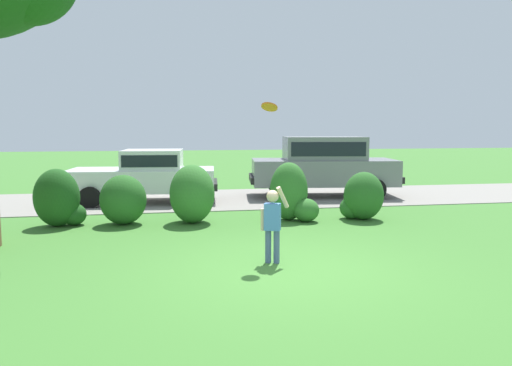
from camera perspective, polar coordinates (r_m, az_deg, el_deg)
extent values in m
plane|color=#3D752D|center=(7.88, 3.66, -9.96)|extent=(80.00, 80.00, 0.00)
cube|color=gray|center=(15.32, -3.14, -1.83)|extent=(28.00, 4.40, 0.02)
ellipsoid|color=#1E511C|center=(11.93, -22.05, -1.58)|extent=(1.00, 0.90, 1.30)
ellipsoid|color=#1E511C|center=(11.97, -20.31, -3.42)|extent=(0.55, 0.55, 0.50)
ellipsoid|color=#286023|center=(11.69, -15.11, -1.88)|extent=(1.05, 1.00, 1.14)
ellipsoid|color=#286023|center=(11.79, -14.93, -2.98)|extent=(0.73, 0.73, 0.66)
ellipsoid|color=#33702B|center=(11.54, -7.39, -1.26)|extent=(1.04, 1.17, 1.36)
ellipsoid|color=#33702B|center=(11.82, 3.81, -0.97)|extent=(0.92, 0.78, 1.39)
ellipsoid|color=#33702B|center=(11.71, 5.81, -3.13)|extent=(0.61, 0.61, 0.55)
ellipsoid|color=#286023|center=(12.16, 12.34, -1.45)|extent=(0.96, 0.92, 1.16)
ellipsoid|color=#286023|center=(12.25, 11.04, -2.82)|extent=(0.60, 0.60, 0.54)
cube|color=white|center=(14.91, -12.99, 0.38)|extent=(4.34, 2.19, 0.64)
cube|color=white|center=(14.82, -11.84, 2.70)|extent=(1.81, 1.76, 0.56)
cube|color=black|center=(14.82, -11.84, 2.70)|extent=(1.68, 1.77, 0.34)
cylinder|color=black|center=(14.29, -18.65, -1.60)|extent=(0.62, 0.27, 0.60)
cylinder|color=black|center=(16.10, -17.09, -0.66)|extent=(0.62, 0.27, 0.60)
cylinder|color=black|center=(13.90, -8.16, -1.54)|extent=(0.62, 0.27, 0.60)
cylinder|color=black|center=(15.77, -7.79, -0.58)|extent=(0.62, 0.27, 0.60)
cube|color=black|center=(15.37, -20.90, -0.31)|extent=(0.27, 1.75, 0.20)
cube|color=black|center=(14.79, -4.73, -0.15)|extent=(0.27, 1.75, 0.20)
cube|color=gray|center=(15.87, 7.80, 1.28)|extent=(4.69, 2.38, 0.80)
cube|color=gray|center=(15.82, 7.84, 4.02)|extent=(2.66, 1.91, 0.72)
cube|color=black|center=(15.82, 7.84, 4.02)|extent=(2.46, 1.91, 0.43)
cylinder|color=black|center=(14.79, 3.12, -0.84)|extent=(0.70, 0.30, 0.68)
cylinder|color=black|center=(16.65, 2.45, -0.01)|extent=(0.70, 0.30, 0.68)
cylinder|color=black|center=(15.33, 13.55, -0.75)|extent=(0.70, 0.30, 0.68)
cylinder|color=black|center=(17.13, 11.78, 0.04)|extent=(0.70, 0.30, 0.68)
cube|color=black|center=(15.63, -0.50, 0.52)|extent=(0.34, 1.75, 0.20)
cube|color=black|center=(16.46, 15.64, 0.59)|extent=(0.34, 1.75, 0.20)
cylinder|color=#4C608C|center=(8.18, 1.42, -7.33)|extent=(0.10, 0.10, 0.55)
cylinder|color=#4C608C|center=(8.16, 2.39, -7.37)|extent=(0.10, 0.10, 0.55)
cube|color=#4C7FCC|center=(8.06, 1.92, -3.93)|extent=(0.30, 0.24, 0.44)
sphere|color=beige|center=(8.01, 1.93, -1.54)|extent=(0.20, 0.20, 0.20)
cylinder|color=beige|center=(8.04, 3.11, -1.66)|extent=(0.25, 0.20, 0.39)
cylinder|color=beige|center=(8.10, 0.79, -4.24)|extent=(0.07, 0.07, 0.36)
cylinder|color=orange|center=(8.35, 1.56, 8.79)|extent=(0.31, 0.27, 0.20)
cylinder|color=yellow|center=(8.35, 1.56, 8.82)|extent=(0.17, 0.15, 0.12)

